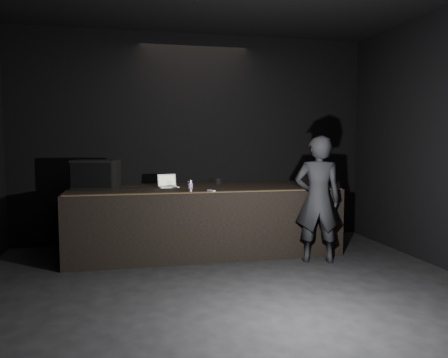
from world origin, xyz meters
TOP-DOWN VIEW (x-y plane):
  - ground at (0.00, 0.00)m, footprint 7.00×7.00m
  - room_walls at (0.00, 0.00)m, footprint 6.10×7.10m
  - stage_riser at (0.00, 2.73)m, footprint 4.00×1.50m
  - riser_lip at (0.00, 2.02)m, footprint 3.92×0.10m
  - stage_monitor at (-1.59, 2.89)m, footprint 0.73×0.61m
  - cable at (-1.40, 2.91)m, footprint 0.86×0.03m
  - laptop at (-0.52, 2.84)m, footprint 0.32×0.29m
  - beer_can at (-0.26, 2.18)m, footprint 0.07×0.07m
  - plastic_cup at (0.31, 2.99)m, footprint 0.09×0.09m
  - wii_remote at (0.02, 2.08)m, footprint 0.10×0.15m
  - person at (1.49, 1.78)m, footprint 0.74×0.59m

SIDE VIEW (x-z plane):
  - ground at x=0.00m, z-range 0.00..0.00m
  - stage_riser at x=0.00m, z-range 0.00..1.00m
  - person at x=1.49m, z-range 0.00..1.78m
  - riser_lip at x=0.00m, z-range 1.00..1.01m
  - cable at x=-1.40m, z-range 1.00..1.02m
  - wii_remote at x=0.02m, z-range 1.00..1.03m
  - laptop at x=-0.52m, z-range 0.95..1.15m
  - plastic_cup at x=0.31m, z-range 1.00..1.11m
  - beer_can at x=-0.26m, z-range 1.00..1.16m
  - stage_monitor at x=-1.59m, z-range 1.00..1.43m
  - room_walls at x=0.00m, z-range 0.26..3.78m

